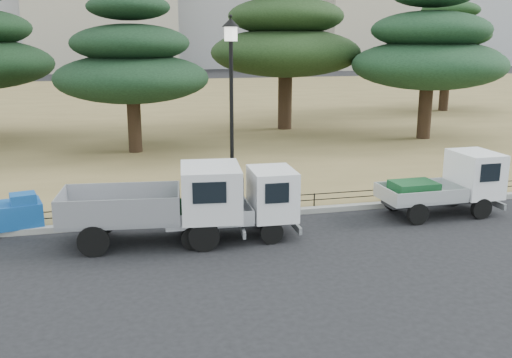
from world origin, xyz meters
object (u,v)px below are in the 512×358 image
object	(u,v)px
truck_kei_front	(241,204)
tarp_pile	(15,213)
truck_large	(164,201)
truck_kei_rear	(448,184)
street_lamp	(231,84)

from	to	relation	value
truck_kei_front	tarp_pile	bearing A→B (deg)	163.53
truck_large	truck_kei_rear	xyz separation A→B (m)	(8.38, 0.42, -0.17)
truck_large	tarp_pile	distance (m)	4.29
street_lamp	tarp_pile	bearing A→B (deg)	179.58
truck_large	truck_kei_rear	bearing A→B (deg)	9.15
truck_large	tarp_pile	xyz separation A→B (m)	(-3.85, 1.81, -0.57)
truck_large	street_lamp	xyz separation A→B (m)	(2.14, 1.77, 2.77)
truck_kei_front	truck_kei_rear	xyz separation A→B (m)	(6.39, 0.54, 0.02)
truck_kei_rear	tarp_pile	world-z (taller)	truck_kei_rear
truck_large	truck_kei_rear	world-z (taller)	truck_large
tarp_pile	truck_kei_front	bearing A→B (deg)	-18.36
truck_kei_rear	tarp_pile	distance (m)	12.31
truck_kei_front	truck_kei_rear	size ratio (longest dim) A/B	0.97
truck_large	truck_kei_front	bearing A→B (deg)	2.71
street_lamp	tarp_pile	xyz separation A→B (m)	(-5.99, 0.04, -3.34)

